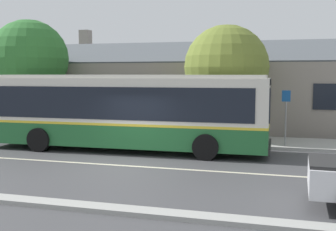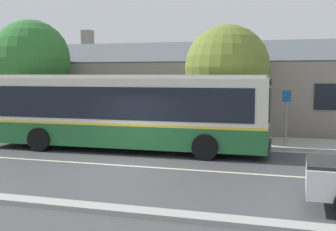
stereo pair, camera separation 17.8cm
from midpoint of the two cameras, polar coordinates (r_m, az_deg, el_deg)
name	(u,v)px [view 2 (the right image)]	position (r m, az deg, el deg)	size (l,w,h in m)	color
ground_plane	(123,166)	(15.14, -5.82, -6.76)	(300.00, 300.00, 0.00)	#424244
sidewalk_far	(169,139)	(20.71, 0.42, -3.14)	(60.00, 3.00, 0.15)	#9E9E99
curb_near	(49,203)	(11.01, -15.32, -11.40)	(60.00, 0.50, 0.12)	#9E9E99
lane_divider_stripe	(123,165)	(15.14, -5.82, -6.75)	(60.00, 0.16, 0.01)	beige
community_building	(178,92)	(27.52, 1.53, 3.16)	(25.63, 8.80, 6.31)	gray
transit_bus	(124,110)	(17.95, -5.68, 0.76)	(12.19, 2.93, 3.20)	#236633
bench_by_building	(29,124)	(23.97, -18.07, -1.04)	(1.51, 0.51, 0.94)	#4C4C4C
bench_down_street	(94,128)	(21.34, -9.78, -1.65)	(1.51, 0.51, 0.94)	#4C4C4C
street_tree_primary	(227,67)	(20.58, 8.25, 6.47)	(4.07, 4.07, 5.60)	#4C3828
street_tree_secondary	(33,61)	(24.60, -17.63, 7.07)	(4.26, 4.26, 6.21)	#4C3828
bus_stop_sign	(286,111)	(18.76, 16.00, 0.53)	(0.36, 0.07, 2.40)	gray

